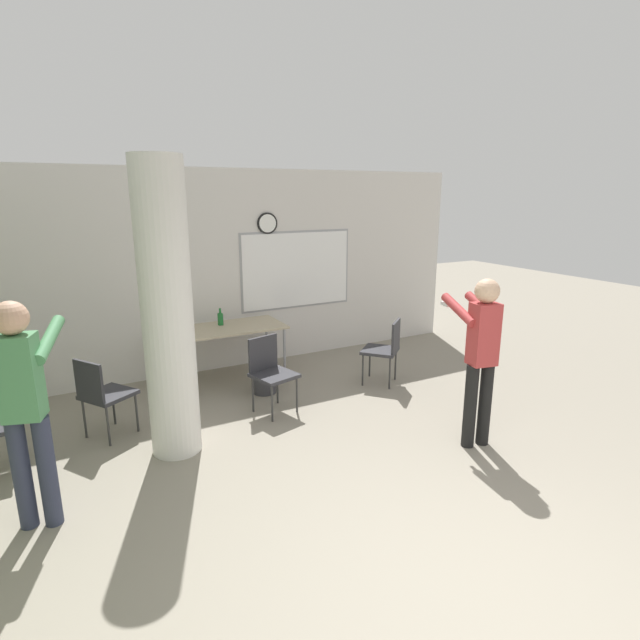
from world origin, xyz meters
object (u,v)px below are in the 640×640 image
(folding_table, at_px, (222,331))
(chair_mid_room, at_px, (385,347))
(chair_near_pillar, at_px, (102,392))
(person_playing_side, at_px, (480,350))
(bottle_on_table, at_px, (220,319))
(person_watching_back, at_px, (25,398))
(chair_table_front, at_px, (270,369))

(folding_table, xyz_separation_m, chair_mid_room, (1.85, -1.13, -0.18))
(chair_mid_room, xyz_separation_m, chair_near_pillar, (-3.43, 0.13, 0.00))
(folding_table, height_order, person_playing_side, person_playing_side)
(folding_table, height_order, bottle_on_table, bottle_on_table)
(person_playing_side, bearing_deg, person_watching_back, 170.30)
(chair_table_front, bearing_deg, chair_mid_room, 2.28)
(bottle_on_table, xyz_separation_m, chair_table_front, (0.15, -1.34, -0.32))
(folding_table, xyz_separation_m, person_playing_side, (1.68, -2.91, 0.31))
(folding_table, relative_size, chair_near_pillar, 1.90)
(chair_near_pillar, xyz_separation_m, person_playing_side, (3.26, -1.91, 0.49))
(chair_mid_room, bearing_deg, bottle_on_table, 144.97)
(bottle_on_table, height_order, person_watching_back, person_watching_back)
(folding_table, xyz_separation_m, bottle_on_table, (0.04, 0.14, 0.14))
(chair_near_pillar, bearing_deg, folding_table, 32.33)
(chair_table_front, height_order, person_watching_back, person_watching_back)
(folding_table, relative_size, person_watching_back, 0.94)
(folding_table, height_order, chair_table_front, chair_table_front)
(person_playing_side, bearing_deg, folding_table, 119.95)
(chair_near_pillar, distance_m, person_watching_back, 1.48)
(bottle_on_table, height_order, chair_table_front, bottle_on_table)
(chair_table_front, bearing_deg, folding_table, 98.99)
(bottle_on_table, relative_size, chair_table_front, 0.26)
(chair_mid_room, height_order, person_watching_back, person_watching_back)
(person_playing_side, bearing_deg, chair_near_pillar, 149.63)
(folding_table, bearing_deg, chair_near_pillar, -147.67)
(bottle_on_table, relative_size, chair_near_pillar, 0.26)
(bottle_on_table, height_order, chair_mid_room, bottle_on_table)
(chair_table_front, distance_m, chair_near_pillar, 1.78)
(chair_table_front, distance_m, person_watching_back, 2.64)
(chair_near_pillar, bearing_deg, chair_mid_room, -2.14)
(bottle_on_table, relative_size, chair_mid_room, 0.26)
(chair_mid_room, bearing_deg, folding_table, 148.62)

